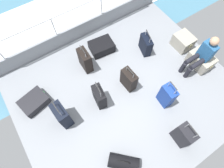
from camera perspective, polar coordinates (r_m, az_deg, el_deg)
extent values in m
cube|color=gray|center=(4.58, 4.11, -2.57)|extent=(4.40, 5.20, 0.06)
cube|color=gray|center=(5.43, -9.56, 16.39)|extent=(0.06, 5.20, 0.45)
cylinder|color=silver|center=(5.14, -30.70, 7.05)|extent=(0.04, 0.04, 1.00)
cylinder|color=silver|center=(5.11, -17.01, 14.89)|extent=(0.04, 0.04, 1.00)
cylinder|color=silver|center=(5.45, -3.23, 21.49)|extent=(0.04, 0.04, 1.00)
cylinder|color=silver|center=(4.90, -11.02, 22.52)|extent=(0.04, 4.16, 0.04)
cube|color=white|center=(6.81, -14.97, 20.19)|extent=(2.40, 7.28, 0.01)
cube|color=#9E9989|center=(5.49, 21.32, 12.30)|extent=(0.50, 0.43, 0.37)
torus|color=tan|center=(5.52, 19.79, 14.66)|extent=(0.02, 0.12, 0.12)
torus|color=tan|center=(5.37, 23.41, 10.85)|extent=(0.02, 0.12, 0.12)
cube|color=#9E9989|center=(5.31, 26.00, 6.75)|extent=(0.61, 0.44, 0.36)
torus|color=tan|center=(5.32, 24.04, 9.67)|extent=(0.02, 0.12, 0.12)
torus|color=tan|center=(5.20, 28.62, 4.63)|extent=(0.02, 0.12, 0.12)
cube|color=#26598C|center=(4.96, 27.56, 9.12)|extent=(0.34, 0.20, 0.48)
sphere|color=tan|center=(4.71, 29.41, 11.59)|extent=(0.20, 0.20, 0.20)
cylinder|color=black|center=(4.90, 25.07, 5.65)|extent=(0.12, 0.40, 0.12)
cylinder|color=black|center=(4.96, 22.59, 3.31)|extent=(0.11, 0.11, 0.36)
cylinder|color=black|center=(4.94, 23.69, 7.19)|extent=(0.12, 0.40, 0.12)
cylinder|color=black|center=(4.99, 21.24, 4.83)|extent=(0.11, 0.11, 0.36)
cube|color=black|center=(5.06, 10.47, 11.95)|extent=(0.48, 0.30, 0.51)
cylinder|color=#A5A8AD|center=(4.88, 10.54, 15.59)|extent=(0.02, 0.02, 0.17)
cylinder|color=#A5A8AD|center=(4.73, 11.77, 13.26)|extent=(0.02, 0.02, 0.17)
cylinder|color=#2D2D2D|center=(4.74, 11.33, 15.11)|extent=(0.28, 0.10, 0.02)
cube|color=silver|center=(5.05, 11.62, 12.54)|extent=(0.05, 0.02, 0.08)
cube|color=black|center=(4.18, -3.98, -3.97)|extent=(0.43, 0.26, 0.57)
cylinder|color=#A5A8AD|center=(3.88, -5.07, -0.24)|extent=(0.02, 0.02, 0.21)
cylinder|color=#A5A8AD|center=(3.78, -3.60, -3.27)|extent=(0.02, 0.02, 0.21)
cylinder|color=#2D2D2D|center=(3.73, -4.45, -1.07)|extent=(0.27, 0.06, 0.02)
cube|color=silver|center=(4.12, -2.69, -2.97)|extent=(0.05, 0.01, 0.08)
cube|color=black|center=(4.70, -23.19, -5.11)|extent=(0.60, 0.71, 0.21)
cube|color=green|center=(4.66, -20.45, -2.40)|extent=(0.05, 0.02, 0.08)
cube|color=black|center=(5.10, -3.24, 11.59)|extent=(0.54, 0.68, 0.27)
cube|color=silver|center=(5.13, 0.01, 13.35)|extent=(0.05, 0.01, 0.08)
cube|color=black|center=(4.12, -15.31, -9.34)|extent=(0.45, 0.27, 0.66)
cylinder|color=#A5A8AD|center=(3.78, -17.88, -5.80)|extent=(0.02, 0.02, 0.22)
cylinder|color=#A5A8AD|center=(3.67, -15.93, -8.86)|extent=(0.02, 0.02, 0.22)
cylinder|color=#2D2D2D|center=(3.62, -17.37, -6.74)|extent=(0.28, 0.04, 0.02)
cube|color=silver|center=(4.02, -14.22, -7.89)|extent=(0.05, 0.01, 0.08)
cube|color=black|center=(4.38, 5.23, 1.36)|extent=(0.42, 0.23, 0.57)
cylinder|color=#A5A8AD|center=(4.12, 4.57, 4.84)|extent=(0.02, 0.02, 0.13)
cylinder|color=#A5A8AD|center=(4.04, 6.70, 2.42)|extent=(0.02, 0.02, 0.13)
cylinder|color=#2D2D2D|center=(4.02, 5.71, 4.10)|extent=(0.27, 0.03, 0.02)
cube|color=green|center=(4.26, 6.59, 3.32)|extent=(0.05, 0.01, 0.08)
cube|color=black|center=(4.67, -8.40, 7.34)|extent=(0.43, 0.22, 0.61)
cylinder|color=#A5A8AD|center=(4.45, -9.83, 11.16)|extent=(0.02, 0.02, 0.14)
cylinder|color=#A5A8AD|center=(4.30, -8.24, 8.91)|extent=(0.02, 0.02, 0.14)
cylinder|color=#2D2D2D|center=(4.32, -9.18, 10.60)|extent=(0.28, 0.03, 0.02)
cube|color=silver|center=(4.65, -7.30, 8.29)|extent=(0.05, 0.01, 0.08)
cube|color=navy|center=(4.33, 16.75, -3.57)|extent=(0.36, 0.24, 0.64)
cylinder|color=#A5A8AD|center=(3.98, 17.45, 0.01)|extent=(0.02, 0.02, 0.20)
cylinder|color=#A5A8AD|center=(3.94, 19.23, -2.35)|extent=(0.02, 0.02, 0.20)
cylinder|color=#2D2D2D|center=(3.87, 18.76, -0.52)|extent=(0.23, 0.03, 0.02)
cube|color=green|center=(4.33, 18.06, -2.61)|extent=(0.05, 0.01, 0.08)
cube|color=black|center=(4.17, 21.41, -14.69)|extent=(0.39, 0.25, 0.63)
cylinder|color=#A5A8AD|center=(3.78, 22.44, -11.92)|extent=(0.02, 0.02, 0.22)
cylinder|color=#A5A8AD|center=(3.79, 24.69, -14.64)|extent=(0.02, 0.02, 0.22)
cylinder|color=#2D2D2D|center=(3.68, 24.18, -12.87)|extent=(0.25, 0.03, 0.02)
cube|color=white|center=(4.03, 23.69, -13.01)|extent=(0.05, 0.01, 0.08)
cylinder|color=black|center=(4.01, 3.60, -23.33)|extent=(0.63, 0.64, 0.29)
torus|color=black|center=(3.86, 3.74, -23.21)|extent=(0.18, 0.19, 0.25)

